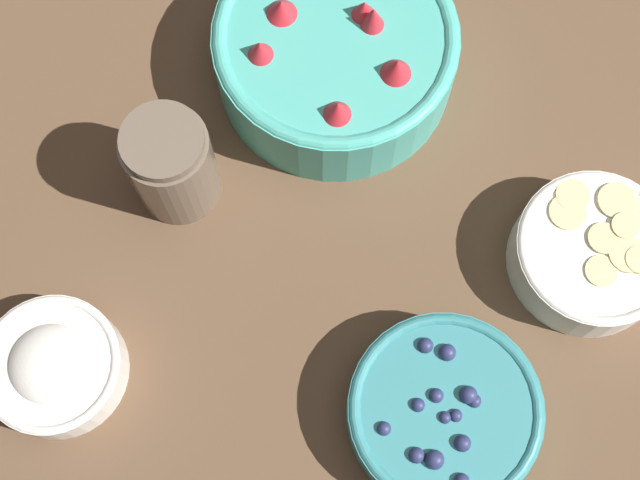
# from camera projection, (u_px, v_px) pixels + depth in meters

# --- Properties ---
(ground_plane) EXTENTS (4.00, 4.00, 0.00)m
(ground_plane) POSITION_uv_depth(u_px,v_px,m) (360.00, 258.00, 0.81)
(ground_plane) COLOR brown
(bowl_strawberries) EXTENTS (0.23, 0.23, 0.10)m
(bowl_strawberries) POSITION_uv_depth(u_px,v_px,m) (335.00, 51.00, 0.82)
(bowl_strawberries) COLOR #47AD9E
(bowl_strawberries) RESTS_ON ground_plane
(bowl_blueberries) EXTENTS (0.16, 0.16, 0.06)m
(bowl_blueberries) POSITION_uv_depth(u_px,v_px,m) (444.00, 412.00, 0.74)
(bowl_blueberries) COLOR teal
(bowl_blueberries) RESTS_ON ground_plane
(bowl_bananas) EXTENTS (0.14, 0.14, 0.05)m
(bowl_bananas) POSITION_uv_depth(u_px,v_px,m) (593.00, 252.00, 0.78)
(bowl_bananas) COLOR white
(bowl_bananas) RESTS_ON ground_plane
(bowl_cream) EXTENTS (0.12, 0.12, 0.05)m
(bowl_cream) POSITION_uv_depth(u_px,v_px,m) (54.00, 366.00, 0.75)
(bowl_cream) COLOR silver
(bowl_cream) RESTS_ON ground_plane
(jar_chocolate) EXTENTS (0.08, 0.08, 0.11)m
(jar_chocolate) POSITION_uv_depth(u_px,v_px,m) (172.00, 166.00, 0.78)
(jar_chocolate) COLOR brown
(jar_chocolate) RESTS_ON ground_plane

